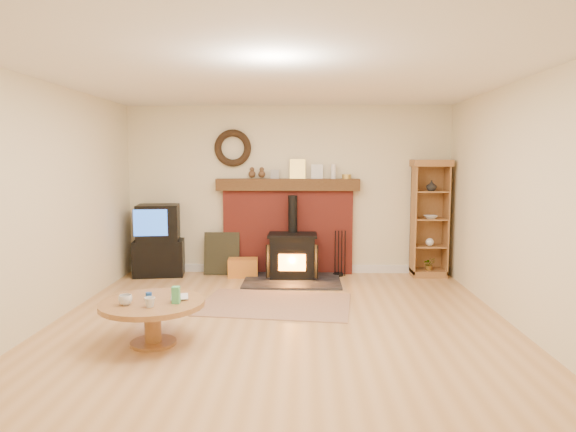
{
  "coord_description": "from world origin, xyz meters",
  "views": [
    {
      "loc": [
        0.25,
        -5.23,
        1.77
      ],
      "look_at": [
        0.06,
        1.0,
        1.09
      ],
      "focal_mm": 32.0,
      "sensor_mm": 36.0,
      "label": 1
    }
  ],
  "objects_px": {
    "tv_unit": "(159,242)",
    "coffee_table": "(152,309)",
    "wood_stove": "(292,257)",
    "curio_cabinet": "(429,218)"
  },
  "relations": [
    {
      "from": "wood_stove",
      "to": "coffee_table",
      "type": "bearing_deg",
      "value": -114.79
    },
    {
      "from": "tv_unit",
      "to": "coffee_table",
      "type": "bearing_deg",
      "value": -75.32
    },
    {
      "from": "wood_stove",
      "to": "curio_cabinet",
      "type": "relative_size",
      "value": 0.79
    },
    {
      "from": "wood_stove",
      "to": "curio_cabinet",
      "type": "xyz_separation_m",
      "value": [
        2.07,
        0.28,
        0.56
      ]
    },
    {
      "from": "coffee_table",
      "to": "tv_unit",
      "type": "bearing_deg",
      "value": 104.68
    },
    {
      "from": "tv_unit",
      "to": "coffee_table",
      "type": "xyz_separation_m",
      "value": [
        0.78,
        -2.97,
        -0.18
      ]
    },
    {
      "from": "wood_stove",
      "to": "curio_cabinet",
      "type": "distance_m",
      "value": 2.17
    },
    {
      "from": "curio_cabinet",
      "to": "coffee_table",
      "type": "xyz_separation_m",
      "value": [
        -3.35,
        -3.05,
        -0.54
      ]
    },
    {
      "from": "wood_stove",
      "to": "tv_unit",
      "type": "bearing_deg",
      "value": 174.47
    },
    {
      "from": "tv_unit",
      "to": "curio_cabinet",
      "type": "distance_m",
      "value": 4.14
    }
  ]
}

